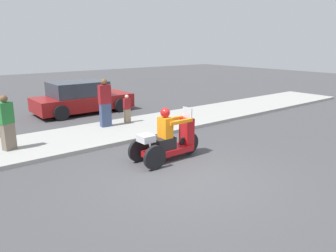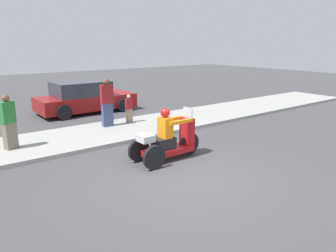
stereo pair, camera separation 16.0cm
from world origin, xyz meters
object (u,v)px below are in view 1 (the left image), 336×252
Objects in this scene: spectator_end_of_line at (105,104)px; parked_car_lot_right at (81,98)px; motorcycle_trike at (168,141)px; spectator_near_curb at (127,109)px; spectator_mid_group at (7,124)px.

parked_car_lot_right is (0.57, 3.38, -0.29)m from spectator_end_of_line.
spectator_near_curb is (1.12, 3.95, 0.12)m from motorcycle_trike.
spectator_near_curb is 0.98m from spectator_end_of_line.
motorcycle_trike is at bearing -105.77° from spectator_near_curb.
motorcycle_trike is 1.33× the size of spectator_mid_group.
motorcycle_trike reaches higher than parked_car_lot_right.
motorcycle_trike is 4.10m from spectator_near_curb.
spectator_mid_group reaches higher than parked_car_lot_right.
parked_car_lot_right is (4.04, 4.08, -0.21)m from spectator_mid_group.
motorcycle_trike reaches higher than spectator_near_curb.
parked_car_lot_right is at bearing 96.00° from spectator_near_curb.
spectator_end_of_line is at bearing -179.63° from spectator_near_curb.
parked_car_lot_right is (0.76, 7.32, 0.15)m from motorcycle_trike.
spectator_end_of_line reaches higher than parked_car_lot_right.
spectator_mid_group is 5.74m from parked_car_lot_right.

